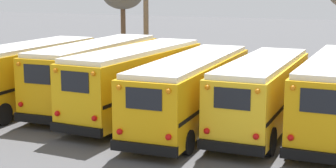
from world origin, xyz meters
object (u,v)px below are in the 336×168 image
school_bus_3 (193,89)px  school_bus_4 (262,92)px  utility_pole (146,13)px  school_bus_0 (29,73)px  school_bus_2 (137,79)px  school_bus_1 (97,72)px

school_bus_3 → school_bus_4: 3.00m
school_bus_3 → utility_pole: (-7.75, 11.08, 2.64)m
school_bus_3 → utility_pole: size_ratio=1.30×
utility_pole → school_bus_0: bearing=-95.7°
school_bus_0 → school_bus_4: 11.83m
school_bus_3 → school_bus_4: size_ratio=1.15×
school_bus_4 → utility_pole: (-10.71, 10.58, 2.63)m
school_bus_0 → school_bus_2: 5.93m
school_bus_2 → school_bus_3: size_ratio=0.91×
school_bus_3 → school_bus_1: bearing=164.1°
school_bus_1 → school_bus_3: bearing=-15.9°
school_bus_1 → school_bus_0: bearing=-149.7°
school_bus_0 → school_bus_2: (5.91, 0.48, 0.04)m
school_bus_1 → utility_pole: bearing=101.1°
school_bus_3 → school_bus_4: bearing=9.7°
school_bus_2 → utility_pole: size_ratio=1.19×
utility_pole → school_bus_1: bearing=-78.9°
school_bus_2 → school_bus_3: school_bus_2 is taller
school_bus_0 → school_bus_4: bearing=2.6°
school_bus_0 → school_bus_2: bearing=4.7°
school_bus_2 → school_bus_3: (2.95, -0.44, -0.13)m
school_bus_0 → school_bus_3: size_ratio=0.90×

